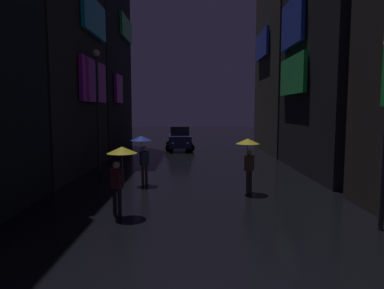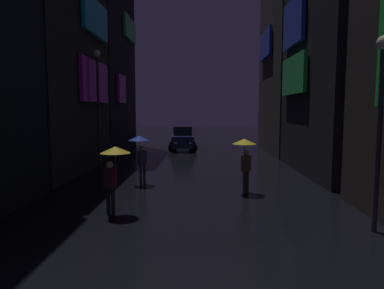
{
  "view_description": "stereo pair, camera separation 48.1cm",
  "coord_description": "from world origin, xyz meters",
  "px_view_note": "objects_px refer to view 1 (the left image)",
  "views": [
    {
      "loc": [
        -0.06,
        -4.24,
        3.2
      ],
      "look_at": [
        0.0,
        11.59,
        1.61
      ],
      "focal_mm": 32.0,
      "sensor_mm": 36.0,
      "label": 1
    },
    {
      "loc": [
        0.42,
        -4.23,
        3.2
      ],
      "look_at": [
        0.0,
        11.59,
        1.61
      ],
      "focal_mm": 32.0,
      "sensor_mm": 36.0,
      "label": 2
    }
  ],
  "objects_px": {
    "pedestrian_near_crossing_yellow": "(119,162)",
    "pedestrian_foreground_left_yellow": "(247,150)",
    "streetlamp_left_far": "(96,97)",
    "car_distant": "(178,139)",
    "pedestrian_foreground_right_blue": "(141,146)"
  },
  "relations": [
    {
      "from": "pedestrian_near_crossing_yellow",
      "to": "pedestrian_foreground_left_yellow",
      "type": "relative_size",
      "value": 1.0
    },
    {
      "from": "pedestrian_foreground_left_yellow",
      "to": "pedestrian_foreground_right_blue",
      "type": "bearing_deg",
      "value": 161.59
    },
    {
      "from": "streetlamp_left_far",
      "to": "car_distant",
      "type": "bearing_deg",
      "value": 67.12
    },
    {
      "from": "pedestrian_foreground_left_yellow",
      "to": "car_distant",
      "type": "height_order",
      "value": "pedestrian_foreground_left_yellow"
    },
    {
      "from": "pedestrian_near_crossing_yellow",
      "to": "pedestrian_foreground_left_yellow",
      "type": "xyz_separation_m",
      "value": [
        4.3,
        2.92,
        0.0
      ]
    },
    {
      "from": "pedestrian_foreground_left_yellow",
      "to": "streetlamp_left_far",
      "type": "xyz_separation_m",
      "value": [
        -7.1,
        4.96,
        2.21
      ]
    },
    {
      "from": "pedestrian_foreground_right_blue",
      "to": "pedestrian_near_crossing_yellow",
      "type": "bearing_deg",
      "value": -90.24
    },
    {
      "from": "pedestrian_near_crossing_yellow",
      "to": "pedestrian_foreground_right_blue",
      "type": "height_order",
      "value": "same"
    },
    {
      "from": "pedestrian_foreground_right_blue",
      "to": "pedestrian_foreground_left_yellow",
      "type": "bearing_deg",
      "value": -18.41
    },
    {
      "from": "pedestrian_foreground_right_blue",
      "to": "pedestrian_foreground_left_yellow",
      "type": "distance_m",
      "value": 4.52
    },
    {
      "from": "pedestrian_near_crossing_yellow",
      "to": "pedestrian_foreground_right_blue",
      "type": "bearing_deg",
      "value": 89.76
    },
    {
      "from": "pedestrian_foreground_left_yellow",
      "to": "car_distant",
      "type": "relative_size",
      "value": 0.5
    },
    {
      "from": "pedestrian_foreground_left_yellow",
      "to": "streetlamp_left_far",
      "type": "height_order",
      "value": "streetlamp_left_far"
    },
    {
      "from": "car_distant",
      "to": "streetlamp_left_far",
      "type": "height_order",
      "value": "streetlamp_left_far"
    },
    {
      "from": "pedestrian_foreground_left_yellow",
      "to": "pedestrian_near_crossing_yellow",
      "type": "bearing_deg",
      "value": -145.82
    }
  ]
}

